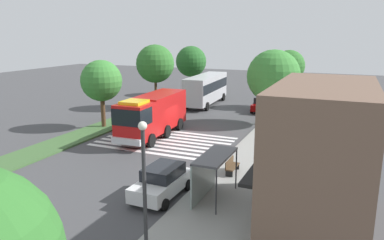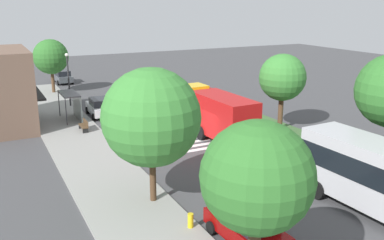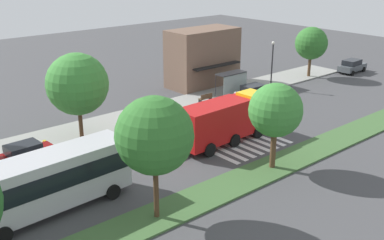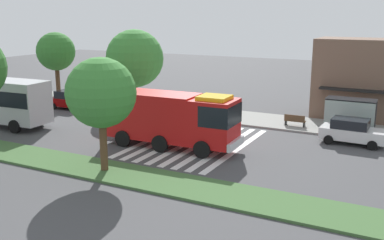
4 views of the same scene
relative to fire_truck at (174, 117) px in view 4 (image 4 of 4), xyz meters
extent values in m
plane|color=#424244|center=(-1.58, 1.58, -2.06)|extent=(120.00, 120.00, 0.00)
cube|color=gray|center=(-1.58, 9.96, -1.99)|extent=(60.00, 4.79, 0.14)
cube|color=#3D6033|center=(-1.58, -5.90, -1.99)|extent=(60.00, 3.00, 0.14)
cube|color=silver|center=(-2.44, 1.58, -2.06)|extent=(0.45, 10.76, 0.01)
cube|color=silver|center=(-1.54, 1.58, -2.06)|extent=(0.45, 10.76, 0.01)
cube|color=silver|center=(-0.64, 1.58, -2.06)|extent=(0.45, 10.76, 0.01)
cube|color=silver|center=(0.26, 1.58, -2.06)|extent=(0.45, 10.76, 0.01)
cube|color=silver|center=(1.16, 1.58, -2.06)|extent=(0.45, 10.76, 0.01)
cube|color=silver|center=(2.06, 1.58, -2.06)|extent=(0.45, 10.76, 0.01)
cube|color=silver|center=(2.96, 1.58, -2.06)|extent=(0.45, 10.76, 0.01)
cube|color=silver|center=(3.86, 1.58, -2.06)|extent=(0.45, 10.76, 0.01)
cube|color=#B71414|center=(2.83, 0.09, -0.05)|extent=(2.77, 2.58, 2.93)
cube|color=#B71414|center=(-1.65, -0.05, 0.00)|extent=(6.36, 2.70, 3.03)
cube|color=black|center=(3.23, 0.11, 0.53)|extent=(2.02, 2.58, 1.29)
cube|color=silver|center=(4.27, 0.14, -1.26)|extent=(0.32, 2.50, 0.50)
cube|color=yellow|center=(2.83, 0.09, 1.53)|extent=(1.94, 1.80, 0.24)
cylinder|color=black|center=(2.52, 1.33, -1.51)|extent=(1.11, 0.34, 1.10)
cylinder|color=black|center=(2.60, -1.16, -1.51)|extent=(1.11, 0.34, 1.10)
cylinder|color=black|center=(-3.26, 1.14, -1.51)|extent=(1.11, 0.34, 1.10)
cylinder|color=black|center=(-3.18, -1.35, -1.51)|extent=(1.11, 0.34, 1.10)
cylinder|color=black|center=(-0.44, 1.23, -1.51)|extent=(1.11, 0.34, 1.10)
cylinder|color=black|center=(-0.36, -1.26, -1.51)|extent=(1.11, 0.34, 1.10)
cube|color=#720505|center=(-14.51, 6.36, -1.38)|extent=(4.34, 2.08, 0.72)
cube|color=black|center=(-14.72, 6.35, -0.69)|extent=(2.46, 1.76, 0.67)
cylinder|color=black|center=(-13.15, 7.37, -1.74)|extent=(0.65, 0.25, 0.64)
cylinder|color=black|center=(-13.06, 5.50, -1.74)|extent=(0.65, 0.25, 0.64)
cylinder|color=black|center=(-15.96, 7.23, -1.74)|extent=(0.65, 0.25, 0.64)
cylinder|color=black|center=(-15.87, 5.36, -1.74)|extent=(0.65, 0.25, 0.64)
cube|color=silver|center=(10.33, 6.36, -1.36)|extent=(4.26, 1.98, 0.76)
cube|color=black|center=(10.12, 6.37, -0.66)|extent=(2.40, 1.71, 0.64)
cylinder|color=black|center=(11.74, 7.26, -1.74)|extent=(0.65, 0.24, 0.64)
cylinder|color=black|center=(11.69, 5.39, -1.74)|extent=(0.65, 0.24, 0.64)
cylinder|color=black|center=(8.96, 7.34, -1.74)|extent=(0.65, 0.24, 0.64)
cylinder|color=black|center=(8.91, 5.47, -1.74)|extent=(0.65, 0.24, 0.64)
cylinder|color=black|center=(-12.36, -2.21, -1.56)|extent=(1.01, 0.35, 1.00)
cylinder|color=black|center=(-12.48, 0.34, -1.56)|extent=(1.01, 0.35, 1.00)
cube|color=#4C4C51|center=(9.67, 9.24, 0.48)|extent=(3.50, 1.40, 0.12)
cube|color=#8C9E99|center=(9.67, 8.58, -0.72)|extent=(3.50, 0.08, 2.40)
cylinder|color=#333338|center=(7.97, 9.89, -0.72)|extent=(0.08, 0.08, 2.40)
cylinder|color=#333338|center=(11.37, 9.89, -0.72)|extent=(0.08, 0.08, 2.40)
cube|color=#4C3823|center=(5.67, 9.00, -1.51)|extent=(1.60, 0.50, 0.08)
cube|color=#4C3823|center=(5.67, 8.78, -1.25)|extent=(1.60, 0.06, 0.45)
cube|color=black|center=(4.95, 9.00, -1.74)|extent=(0.08, 0.45, 0.37)
cube|color=black|center=(6.39, 9.00, -1.74)|extent=(0.08, 0.45, 0.37)
cube|color=brown|center=(10.15, 14.46, 1.27)|extent=(8.40, 4.20, 6.67)
cube|color=black|center=(10.15, 11.96, 0.74)|extent=(6.72, 0.80, 0.16)
cylinder|color=#47301E|center=(-18.21, 8.56, -0.14)|extent=(0.43, 0.43, 3.57)
sphere|color=#2D6B28|center=(-18.21, 8.56, 2.96)|extent=(3.75, 3.75, 3.75)
cylinder|color=#47301E|center=(-8.89, 8.56, -0.52)|extent=(0.34, 0.34, 2.81)
sphere|color=#387F33|center=(-8.89, 8.56, 2.69)|extent=(5.15, 5.15, 5.15)
cylinder|color=#513823|center=(-1.17, -5.90, -0.41)|extent=(0.42, 0.42, 3.03)
sphere|color=#387F33|center=(-1.17, -5.90, 2.45)|extent=(3.84, 3.84, 3.84)
cylinder|color=gold|center=(-12.38, 8.06, -1.57)|extent=(0.28, 0.28, 0.70)
camera|label=1|loc=(27.13, 15.34, 6.75)|focal=34.67mm
camera|label=2|loc=(-28.64, 16.13, 8.40)|focal=39.96mm
camera|label=3|loc=(-25.67, -25.59, 12.83)|focal=43.59mm
camera|label=4|loc=(14.20, -24.92, 6.62)|focal=42.19mm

